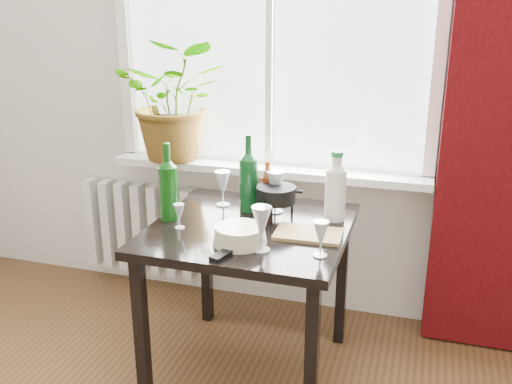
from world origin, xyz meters
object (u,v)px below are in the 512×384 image
(wineglass_back_center, at_px, (275,191))
(tv_remote, at_px, (225,253))
(cleaning_bottle, at_px, (336,185))
(fondue_pot, at_px, (276,201))
(bottle_amber, at_px, (267,186))
(plate_stack, at_px, (240,235))
(wineglass_back_left, at_px, (223,188))
(cutting_board, at_px, (308,234))
(wine_bottle_right, at_px, (249,172))
(table, at_px, (250,245))
(radiator, at_px, (148,229))
(wineglass_front_left, at_px, (179,216))
(potted_plant, at_px, (176,100))
(wine_bottle_left, at_px, (168,181))
(wineglass_front_right, at_px, (261,228))
(wineglass_far_right, at_px, (321,239))

(wineglass_back_center, relative_size, tv_remote, 1.34)
(cleaning_bottle, height_order, fondue_pot, cleaning_bottle)
(bottle_amber, relative_size, plate_stack, 1.06)
(wineglass_back_left, distance_m, cutting_board, 0.54)
(wine_bottle_right, bearing_deg, table, -70.21)
(bottle_amber, xyz_separation_m, cleaning_bottle, (0.33, -0.03, 0.05))
(tv_remote, bearing_deg, radiator, 147.70)
(wineglass_back_left, xyz_separation_m, wineglass_front_left, (-0.08, -0.34, -0.03))
(tv_remote, bearing_deg, wineglass_back_left, 127.08)
(radiator, height_order, bottle_amber, bottle_amber)
(plate_stack, xyz_separation_m, cutting_board, (0.25, 0.16, -0.03))
(potted_plant, relative_size, fondue_pot, 3.14)
(wine_bottle_right, height_order, cleaning_bottle, wine_bottle_right)
(fondue_pot, bearing_deg, wineglass_back_left, 170.45)
(table, xyz_separation_m, wine_bottle_left, (-0.37, -0.03, 0.27))
(wine_bottle_right, xyz_separation_m, cleaning_bottle, (0.41, -0.00, -0.02))
(table, bearing_deg, cutting_board, -8.43)
(tv_remote, bearing_deg, wineglass_back_center, 99.78)
(wineglass_front_left, bearing_deg, wineglass_front_right, -16.29)
(radiator, bearing_deg, wineglass_front_left, -52.97)
(bottle_amber, relative_size, wineglass_front_left, 2.08)
(potted_plant, relative_size, wineglass_far_right, 4.42)
(wine_bottle_left, bearing_deg, cleaning_bottle, 16.70)
(wineglass_front_left, bearing_deg, wine_bottle_right, 55.41)
(radiator, relative_size, cleaning_bottle, 2.45)
(table, xyz_separation_m, wineglass_back_center, (0.06, 0.20, 0.19))
(cleaning_bottle, height_order, cutting_board, cleaning_bottle)
(wineglass_back_center, xyz_separation_m, wineglass_front_left, (-0.34, -0.32, -0.05))
(table, distance_m, bottle_amber, 0.30)
(radiator, bearing_deg, wine_bottle_left, -54.18)
(wineglass_back_center, distance_m, plate_stack, 0.41)
(wineglass_back_left, distance_m, plate_stack, 0.48)
(cleaning_bottle, xyz_separation_m, cutting_board, (-0.07, -0.22, -0.16))
(wineglass_far_right, xyz_separation_m, wineglass_back_left, (-0.56, 0.44, 0.01))
(fondue_pot, height_order, cutting_board, fondue_pot)
(bottle_amber, bearing_deg, wine_bottle_right, -159.62)
(potted_plant, distance_m, wineglass_back_center, 0.84)
(potted_plant, relative_size, wineglass_front_left, 5.78)
(wineglass_far_right, height_order, wineglass_back_left, wineglass_back_left)
(bottle_amber, distance_m, wineglass_back_left, 0.22)
(wineglass_front_left, distance_m, tv_remote, 0.35)
(bottle_amber, distance_m, wineglass_front_right, 0.47)
(bottle_amber, xyz_separation_m, tv_remote, (-0.01, -0.54, -0.11))
(fondue_pot, bearing_deg, tv_remote, -95.62)
(wine_bottle_left, bearing_deg, cutting_board, -0.69)
(wineglass_front_left, bearing_deg, plate_stack, -14.43)
(radiator, xyz_separation_m, wine_bottle_left, (0.48, -0.66, 0.54))
(wineglass_back_center, bearing_deg, wine_bottle_left, -151.91)
(radiator, height_order, wineglass_far_right, wineglass_far_right)
(wine_bottle_right, xyz_separation_m, cutting_board, (0.34, -0.23, -0.18))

